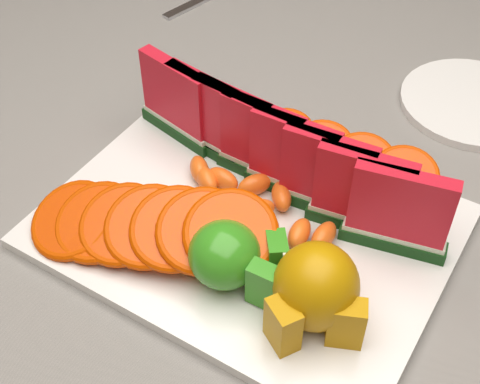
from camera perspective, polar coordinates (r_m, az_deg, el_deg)
The scene contains 10 objects.
table at distance 0.85m, azimuth 1.51°, elevation -1.97°, with size 1.40×0.90×0.75m.
tablecloth at distance 0.81m, azimuth 1.59°, elevation 1.05°, with size 1.53×1.03×0.20m.
platter at distance 0.69m, azimuth 0.68°, elevation -2.95°, with size 0.40×0.30×0.01m.
apple_cluster at distance 0.61m, azimuth -0.65°, elevation -5.59°, with size 0.11×0.09×0.06m.
pear_cluster at distance 0.59m, azimuth 6.49°, elevation -8.39°, with size 0.10×0.10×0.08m.
side_plate at distance 0.90m, azimuth 19.23°, elevation 7.23°, with size 0.18×0.18×0.01m.
watermelon_row at distance 0.69m, azimuth 3.22°, elevation 3.36°, with size 0.39×0.07×0.10m.
orange_fan_front at distance 0.65m, azimuth -7.78°, elevation -2.90°, with size 0.27×0.16×0.07m.
orange_fan_back at distance 0.75m, azimuth 5.38°, elevation 4.41°, with size 0.32×0.10×0.04m.
tangerine_segments at distance 0.69m, azimuth 1.23°, elevation -0.51°, with size 0.19×0.08×0.02m.
Camera 1 is at (0.28, -0.51, 1.28)m, focal length 50.00 mm.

